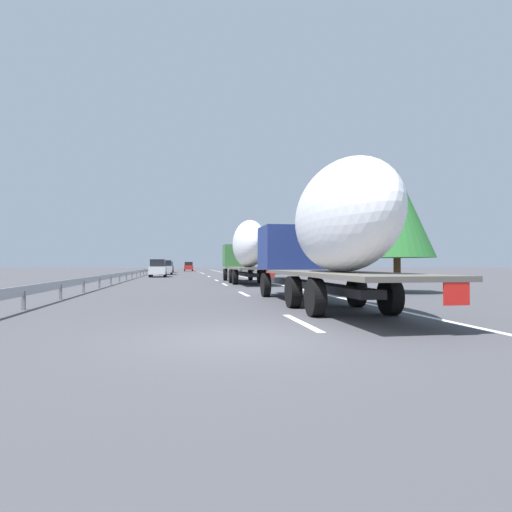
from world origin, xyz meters
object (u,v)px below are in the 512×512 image
object	(u,v)px
car_silver_hatch	(165,267)
car_white_van	(158,268)
car_red_compact	(189,266)
car_black_suv	(168,267)
truck_lead	(246,249)
road_sign	(243,259)
truck_trailing	(327,231)

from	to	relation	value
car_silver_hatch	car_white_van	world-z (taller)	car_white_van
car_white_van	car_red_compact	xyz separation A→B (m)	(38.60, -3.76, -0.04)
car_black_suv	car_red_compact	world-z (taller)	car_red_compact
truck_lead	car_silver_hatch	world-z (taller)	truck_lead
car_red_compact	truck_lead	bearing A→B (deg)	-176.18
car_silver_hatch	car_red_compact	xyz separation A→B (m)	(28.05, -3.39, -0.03)
truck_lead	road_sign	size ratio (longest dim) A/B	4.42
car_black_suv	car_red_compact	xyz separation A→B (m)	(12.40, -3.65, 0.01)
car_silver_hatch	road_sign	bearing A→B (deg)	-103.19
truck_lead	car_silver_hatch	distance (m)	28.05
car_white_van	truck_trailing	bearing A→B (deg)	-168.00
car_black_suv	car_white_van	distance (m)	26.20
car_white_van	road_sign	xyz separation A→B (m)	(8.16, -10.55, 1.13)
car_red_compact	road_sign	bearing A→B (deg)	-167.44
car_black_suv	road_sign	distance (m)	20.88
truck_lead	road_sign	distance (m)	24.91
car_white_van	car_red_compact	distance (m)	38.78
car_black_suv	car_red_compact	size ratio (longest dim) A/B	1.04
truck_trailing	car_silver_hatch	bearing A→B (deg)	8.82
truck_lead	car_black_suv	distance (m)	43.41
car_silver_hatch	car_red_compact	size ratio (longest dim) A/B	0.97
truck_trailing	car_red_compact	size ratio (longest dim) A/B	2.91
truck_trailing	car_white_van	xyz separation A→B (m)	(35.03, 7.45, -1.57)
truck_lead	car_red_compact	world-z (taller)	truck_lead
truck_trailing	car_black_suv	bearing A→B (deg)	6.83
car_white_van	truck_lead	bearing A→B (deg)	-155.78
road_sign	truck_lead	bearing A→B (deg)	172.85
truck_lead	car_black_suv	size ratio (longest dim) A/B	2.79
truck_lead	car_black_suv	world-z (taller)	truck_lead
car_black_suv	road_sign	world-z (taller)	road_sign
car_white_van	car_red_compact	bearing A→B (deg)	-5.57
truck_trailing	car_red_compact	bearing A→B (deg)	2.86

